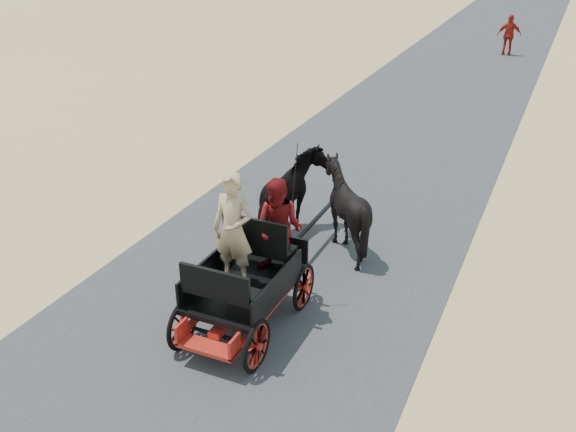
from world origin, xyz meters
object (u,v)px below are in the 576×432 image
at_px(carriage, 246,305).
at_px(horse_right, 345,208).
at_px(pedestrian, 509,35).
at_px(horse_left, 292,198).

relative_size(carriage, horse_right, 1.41).
xyz_separation_m(carriage, horse_right, (0.55, 3.00, 0.49)).
bearing_deg(pedestrian, carriage, 77.94).
relative_size(horse_left, horse_right, 1.18).
relative_size(horse_left, pedestrian, 1.16).
distance_m(horse_left, horse_right, 1.10).
height_order(carriage, pedestrian, pedestrian).
bearing_deg(horse_left, horse_right, -180.00).
distance_m(carriage, horse_left, 3.09).
bearing_deg(carriage, horse_right, 79.61).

